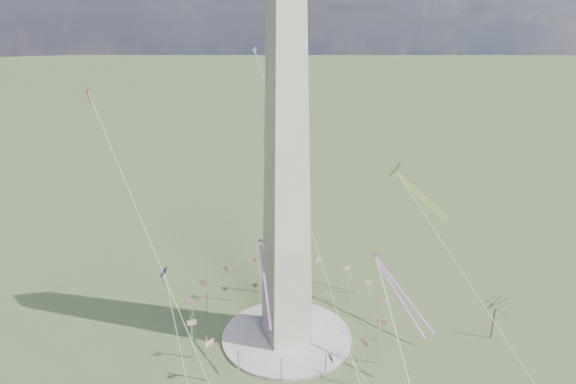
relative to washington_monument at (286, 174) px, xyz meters
name	(u,v)px	position (x,y,z in m)	size (l,w,h in m)	color
ground	(287,338)	(0.00, 0.00, -47.95)	(2000.00, 2000.00, 0.00)	#3F572B
plaza	(287,336)	(0.00, 0.00, -47.55)	(36.00, 36.00, 0.80)	#ACA89E
washington_monument	(286,174)	(0.00, 0.00, 0.00)	(15.56, 15.56, 100.00)	beige
flagpole_ring	(287,315)	(0.00, 0.00, -40.68)	(54.40, 54.40, 13.00)	white
tree_near	(496,307)	(53.46, -19.59, -38.00)	(7.98, 7.98, 13.96)	#4B382D
kite_delta_black	(399,173)	(40.29, 12.61, -7.86)	(14.72, 17.55, 15.46)	black
kite_diamond_purple	(164,275)	(-30.64, 10.86, -28.16)	(2.38, 3.52, 10.42)	navy
kite_streamer_left	(396,282)	(22.12, -18.19, -24.98)	(7.27, 19.59, 13.85)	#FF283E
kite_streamer_mid	(264,271)	(-7.26, -2.98, -24.09)	(5.17, 20.92, 14.47)	#FF283E
kite_streamer_right	(391,282)	(31.13, -1.91, -35.41)	(5.21, 23.55, 16.25)	#FF283E
kite_small_red	(88,92)	(-44.10, 34.15, 17.51)	(1.38, 2.16, 4.76)	red
kite_small_white	(255,51)	(6.58, 47.99, 25.98)	(1.11, 1.83, 4.23)	white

